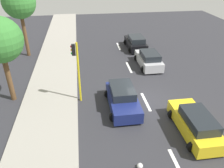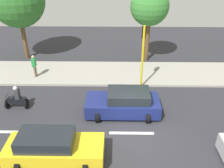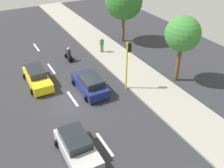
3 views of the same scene
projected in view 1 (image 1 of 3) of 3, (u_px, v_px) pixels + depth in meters
The scene contains 12 objects.
ground_plane at pixel (146, 102), 16.73m from camera, with size 40.00×60.00×0.10m, color #2D2D33.
sidewalk at pixel (49, 109), 15.80m from camera, with size 4.00×60.00×0.15m, color #9E998E.
lane_stripe_far_north at pixel (119, 46), 27.05m from camera, with size 0.20×2.40×0.01m, color white.
lane_stripe_north at pixel (129, 67), 21.87m from camera, with size 0.20×2.40×0.01m, color white.
lane_stripe_mid at pixel (146, 102), 16.70m from camera, with size 0.20×2.40×0.01m, color white.
lane_stripe_south at pixel (178, 167), 11.53m from camera, with size 0.20×2.40×0.01m, color white.
car_dark_blue at pixel (123, 98), 15.79m from camera, with size 2.30×4.30×1.52m.
car_yellow_cab at pixel (195, 124), 13.40m from camera, with size 2.13×4.45×1.52m.
car_black at pixel (136, 43), 26.05m from camera, with size 2.27×4.18×1.52m.
car_silver at pixel (149, 59), 21.79m from camera, with size 2.22×4.09×1.52m.
traffic_light_corner at pixel (77, 65), 15.43m from camera, with size 0.49×0.24×4.50m.
street_tree_south at pixel (19, 2), 21.87m from camera, with size 3.24×3.24×7.17m.
Camera 1 is at (4.46, 13.40, 9.35)m, focal length 36.25 mm.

